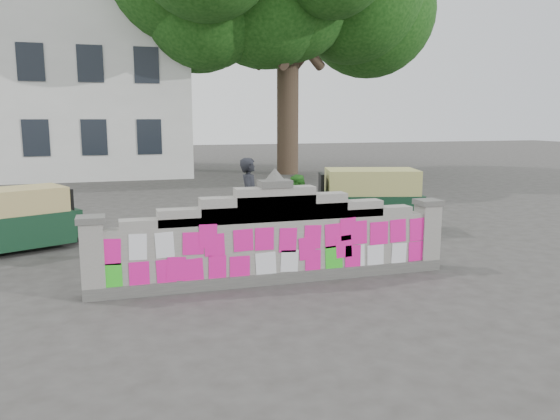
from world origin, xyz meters
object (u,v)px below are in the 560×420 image
(pedestrian, at_px, (299,209))
(rickshaw_right, at_px, (368,199))
(cyclist_rider, at_px, (250,210))
(cyclist_bike, at_px, (250,226))
(rickshaw_left, at_px, (20,218))

(pedestrian, bearing_deg, rickshaw_right, 68.81)
(cyclist_rider, height_order, rickshaw_right, cyclist_rider)
(cyclist_rider, distance_m, pedestrian, 1.31)
(cyclist_rider, relative_size, rickshaw_right, 0.60)
(cyclist_bike, relative_size, rickshaw_left, 0.78)
(cyclist_bike, xyz_separation_m, rickshaw_left, (-4.78, 1.36, 0.19))
(rickshaw_left, bearing_deg, rickshaw_right, -26.56)
(rickshaw_left, xyz_separation_m, rickshaw_right, (8.14, -0.25, 0.11))
(cyclist_bike, relative_size, rickshaw_right, 0.67)
(rickshaw_right, bearing_deg, rickshaw_left, 13.54)
(cyclist_bike, xyz_separation_m, pedestrian, (1.25, 0.37, 0.27))
(cyclist_rider, distance_m, rickshaw_right, 3.54)
(cyclist_bike, relative_size, pedestrian, 1.26)
(cyclist_bike, height_order, cyclist_rider, cyclist_rider)
(cyclist_rider, bearing_deg, rickshaw_right, -52.06)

